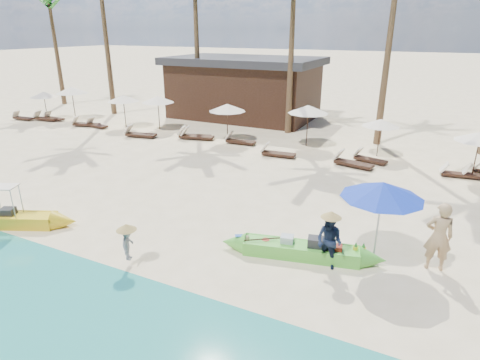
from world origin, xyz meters
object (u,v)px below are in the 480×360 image
at_px(tourist, 439,237).
at_px(blue_umbrella, 383,190).
at_px(yellow_canoe, 3,219).
at_px(green_canoe, 301,250).

xyz_separation_m(tourist, blue_umbrella, (-1.54, -0.28, 1.17)).
xyz_separation_m(yellow_canoe, blue_umbrella, (11.47, 3.27, 1.92)).
distance_m(green_canoe, blue_umbrella, 2.83).
height_order(yellow_canoe, tourist, tourist).
bearing_deg(green_canoe, blue_umbrella, 8.56).
height_order(tourist, blue_umbrella, blue_umbrella).
bearing_deg(tourist, blue_umbrella, -1.28).
height_order(yellow_canoe, blue_umbrella, blue_umbrella).
bearing_deg(green_canoe, tourist, 3.76).
relative_size(tourist, blue_umbrella, 0.83).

